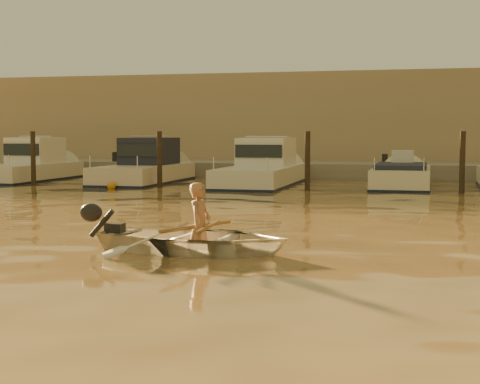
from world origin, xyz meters
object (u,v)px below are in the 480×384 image
(moored_boat_0, at_px, (29,165))
(moored_boat_1, at_px, (144,167))
(dinghy, at_px, (194,239))
(person, at_px, (200,226))
(moored_boat_2, at_px, (262,168))
(moored_boat_3, at_px, (401,181))
(waterfront_building, at_px, (353,124))

(moored_boat_0, bearing_deg, moored_boat_1, 0.00)
(dinghy, distance_m, person, 0.23)
(moored_boat_1, height_order, moored_boat_2, same)
(dinghy, relative_size, moored_boat_1, 0.48)
(moored_boat_0, distance_m, moored_boat_3, 14.82)
(dinghy, relative_size, person, 2.22)
(moored_boat_3, bearing_deg, moored_boat_1, 180.00)
(dinghy, xyz_separation_m, moored_boat_1, (-7.04, 15.29, 0.41))
(dinghy, relative_size, moored_boat_3, 0.56)
(person, xyz_separation_m, moored_boat_1, (-7.14, 15.29, 0.20))
(dinghy, relative_size, moored_boat_2, 0.42)
(moored_boat_2, height_order, waterfront_building, waterfront_building)
(moored_boat_0, xyz_separation_m, moored_boat_2, (9.74, 0.00, 0.00))
(person, distance_m, moored_boat_0, 19.53)
(dinghy, xyz_separation_m, moored_boat_3, (2.77, 15.29, 0.01))
(moored_boat_2, relative_size, moored_boat_3, 1.34)
(dinghy, xyz_separation_m, moored_boat_2, (-2.31, 15.29, 0.41))
(person, distance_m, moored_boat_3, 15.53)
(dinghy, height_order, waterfront_building, waterfront_building)
(moored_boat_2, xyz_separation_m, moored_boat_3, (5.08, 0.00, -0.40))
(moored_boat_0, relative_size, moored_boat_2, 0.85)
(moored_boat_0, bearing_deg, dinghy, -51.75)
(person, xyz_separation_m, moored_boat_2, (-2.41, 15.29, 0.20))
(dinghy, height_order, moored_boat_2, moored_boat_2)
(moored_boat_0, height_order, moored_boat_1, same)
(dinghy, distance_m, moored_boat_0, 19.47)
(moored_boat_0, bearing_deg, moored_boat_2, 0.00)
(waterfront_building, bearing_deg, person, -89.66)
(moored_boat_3, distance_m, waterfront_building, 11.56)
(waterfront_building, bearing_deg, dinghy, -89.88)
(dinghy, bearing_deg, moored_boat_2, 13.56)
(moored_boat_0, distance_m, moored_boat_2, 9.74)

